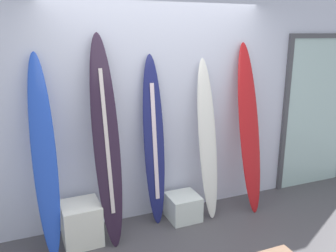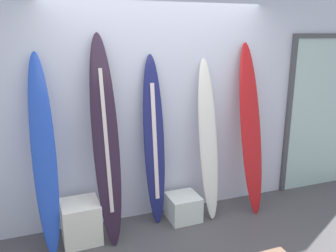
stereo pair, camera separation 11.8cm
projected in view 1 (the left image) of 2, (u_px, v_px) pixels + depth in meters
wall_back at (157, 100)px, 4.07m from camera, size 7.20×0.20×2.80m
surfboard_cobalt at (44, 158)px, 3.36m from camera, size 0.24×0.50×2.01m
surfboard_charcoal at (106, 143)px, 3.54m from camera, size 0.28×0.53×2.18m
surfboard_navy at (154, 143)px, 3.91m from camera, size 0.25×0.28×1.95m
surfboard_ivory at (207, 141)px, 4.08m from camera, size 0.24×0.43×1.89m
surfboard_crimson at (249, 129)px, 4.22m from camera, size 0.29×0.51×2.07m
display_block_left at (82, 223)px, 3.66m from camera, size 0.41×0.41×0.44m
display_block_center at (183, 207)px, 4.14m from camera, size 0.37×0.37×0.30m
glass_door at (317, 110)px, 4.89m from camera, size 1.18×0.06×2.16m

